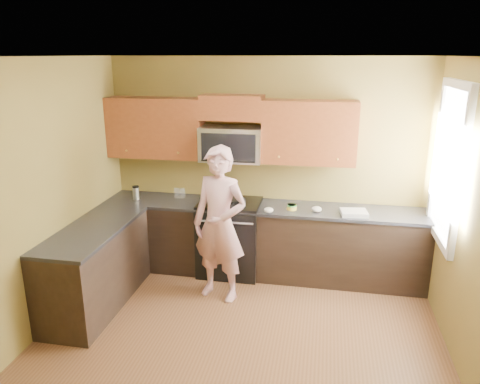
% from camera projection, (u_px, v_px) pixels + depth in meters
% --- Properties ---
extents(floor, '(4.00, 4.00, 0.00)m').
position_uv_depth(floor, '(235.00, 353.00, 4.33)').
color(floor, brown).
rests_on(floor, ground).
extents(ceiling, '(4.00, 4.00, 0.00)m').
position_uv_depth(ceiling, '(234.00, 57.00, 3.54)').
color(ceiling, white).
rests_on(ceiling, ground).
extents(wall_back, '(4.00, 0.00, 4.00)m').
position_uv_depth(wall_back, '(266.00, 166.00, 5.81)').
color(wall_back, brown).
rests_on(wall_back, ground).
extents(wall_front, '(4.00, 0.00, 4.00)m').
position_uv_depth(wall_front, '(147.00, 371.00, 2.05)').
color(wall_front, brown).
rests_on(wall_front, ground).
extents(wall_left, '(0.00, 4.00, 4.00)m').
position_uv_depth(wall_left, '(27.00, 206.00, 4.29)').
color(wall_left, brown).
rests_on(wall_left, ground).
extents(cabinet_back_run, '(4.00, 0.60, 0.88)m').
position_uv_depth(cabinet_back_run, '(261.00, 241.00, 5.80)').
color(cabinet_back_run, black).
rests_on(cabinet_back_run, floor).
extents(cabinet_left_run, '(0.60, 1.60, 0.88)m').
position_uv_depth(cabinet_left_run, '(96.00, 268.00, 5.07)').
color(cabinet_left_run, black).
rests_on(cabinet_left_run, floor).
extents(countertop_back, '(4.00, 0.62, 0.04)m').
position_uv_depth(countertop_back, '(262.00, 207.00, 5.65)').
color(countertop_back, black).
rests_on(countertop_back, cabinet_back_run).
extents(countertop_left, '(0.62, 1.60, 0.04)m').
position_uv_depth(countertop_left, '(93.00, 229.00, 4.93)').
color(countertop_left, black).
rests_on(countertop_left, cabinet_left_run).
extents(stove, '(0.76, 0.65, 0.95)m').
position_uv_depth(stove, '(230.00, 237.00, 5.84)').
color(stove, black).
rests_on(stove, floor).
extents(microwave, '(0.76, 0.40, 0.42)m').
position_uv_depth(microwave, '(232.00, 160.00, 5.67)').
color(microwave, silver).
rests_on(microwave, wall_back).
extents(upper_cab_left, '(1.22, 0.33, 0.75)m').
position_uv_depth(upper_cab_left, '(157.00, 157.00, 5.88)').
color(upper_cab_left, brown).
rests_on(upper_cab_left, wall_back).
extents(upper_cab_right, '(1.12, 0.33, 0.75)m').
position_uv_depth(upper_cab_right, '(308.00, 163.00, 5.53)').
color(upper_cab_right, brown).
rests_on(upper_cab_right, wall_back).
extents(upper_cab_over_mw, '(0.76, 0.33, 0.30)m').
position_uv_depth(upper_cab_over_mw, '(232.00, 107.00, 5.51)').
color(upper_cab_over_mw, brown).
rests_on(upper_cab_over_mw, wall_back).
extents(window, '(0.06, 1.06, 1.66)m').
position_uv_depth(window, '(449.00, 164.00, 4.62)').
color(window, white).
rests_on(window, wall_right).
extents(woman, '(0.74, 0.59, 1.78)m').
position_uv_depth(woman, '(220.00, 224.00, 5.11)').
color(woman, '#D16877').
rests_on(woman, floor).
extents(frying_pan, '(0.28, 0.47, 0.06)m').
position_uv_depth(frying_pan, '(235.00, 203.00, 5.64)').
color(frying_pan, black).
rests_on(frying_pan, stove).
extents(butter_tub, '(0.14, 0.14, 0.08)m').
position_uv_depth(butter_tub, '(292.00, 210.00, 5.49)').
color(butter_tub, gold).
rests_on(butter_tub, countertop_back).
extents(toast_slice, '(0.12, 0.12, 0.01)m').
position_uv_depth(toast_slice, '(292.00, 208.00, 5.53)').
color(toast_slice, '#B27F47').
rests_on(toast_slice, countertop_back).
extents(napkin_a, '(0.14, 0.15, 0.06)m').
position_uv_depth(napkin_a, '(269.00, 210.00, 5.39)').
color(napkin_a, silver).
rests_on(napkin_a, countertop_back).
extents(napkin_b, '(0.15, 0.16, 0.07)m').
position_uv_depth(napkin_b, '(317.00, 209.00, 5.41)').
color(napkin_b, silver).
rests_on(napkin_b, countertop_back).
extents(dish_towel, '(0.33, 0.27, 0.05)m').
position_uv_depth(dish_towel, '(354.00, 213.00, 5.32)').
color(dish_towel, silver).
rests_on(dish_towel, countertop_back).
extents(travel_mug, '(0.10, 0.10, 0.18)m').
position_uv_depth(travel_mug, '(136.00, 199.00, 5.89)').
color(travel_mug, silver).
rests_on(travel_mug, countertop_back).
extents(glass_b, '(0.08, 0.08, 0.12)m').
position_uv_depth(glass_b, '(183.00, 193.00, 5.94)').
color(glass_b, silver).
rests_on(glass_b, countertop_back).
extents(glass_c, '(0.09, 0.09, 0.12)m').
position_uv_depth(glass_c, '(177.00, 193.00, 5.95)').
color(glass_c, silver).
rests_on(glass_c, countertop_back).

